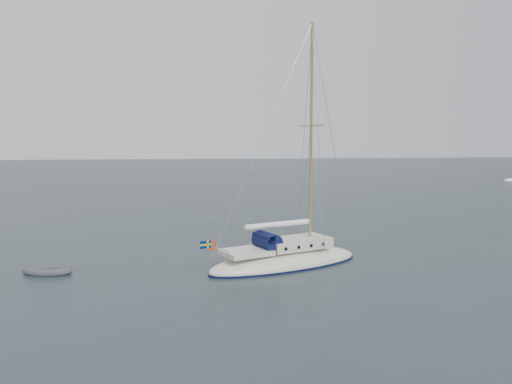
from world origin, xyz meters
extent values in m
plane|color=black|center=(0.00, 0.00, 0.00)|extent=(300.00, 300.00, 0.00)
ellipsoid|color=beige|center=(2.44, 0.80, 0.16)|extent=(9.33, 2.90, 1.55)
cube|color=beige|center=(3.16, 0.80, 1.22)|extent=(3.73, 1.97, 0.57)
cube|color=beige|center=(-0.05, 0.80, 1.06)|extent=(2.49, 1.97, 0.26)
cylinder|color=#0B1138|center=(1.25, 0.80, 1.51)|extent=(0.99, 1.71, 0.99)
cube|color=#0B1138|center=(1.04, 0.80, 1.71)|extent=(0.47, 1.71, 0.41)
cylinder|color=olive|center=(4.10, 0.80, 7.15)|extent=(0.16, 0.16, 12.43)
cylinder|color=olive|center=(4.10, 0.80, 7.77)|extent=(0.05, 2.28, 0.05)
cylinder|color=olive|center=(1.92, 0.80, 2.33)|extent=(4.35, 0.10, 0.10)
cylinder|color=white|center=(1.92, 0.80, 2.38)|extent=(4.05, 0.29, 0.29)
cylinder|color=#94949C|center=(-1.71, 0.80, 1.50)|extent=(0.04, 2.28, 0.04)
torus|color=#FF3100|center=(-1.76, 1.42, 1.50)|extent=(0.56, 0.10, 0.56)
cylinder|color=olive|center=(-2.07, 0.80, 1.40)|extent=(0.03, 0.03, 0.93)
cube|color=#001761|center=(-2.38, 0.80, 1.71)|extent=(0.62, 0.02, 0.39)
cube|color=#E1C500|center=(-2.38, 0.80, 1.71)|extent=(0.64, 0.03, 0.09)
cube|color=#E1C500|center=(-2.27, 0.80, 1.71)|extent=(0.09, 0.03, 0.41)
cylinder|color=black|center=(1.82, 1.80, 1.22)|extent=(0.19, 0.06, 0.19)
cylinder|color=black|center=(1.82, -0.19, 1.22)|extent=(0.19, 0.06, 0.19)
cylinder|color=black|center=(2.64, 1.80, 1.22)|extent=(0.19, 0.06, 0.19)
cylinder|color=black|center=(2.64, -0.19, 1.22)|extent=(0.19, 0.06, 0.19)
cylinder|color=black|center=(3.47, 1.80, 1.22)|extent=(0.19, 0.06, 0.19)
cylinder|color=black|center=(3.47, -0.19, 1.22)|extent=(0.19, 0.06, 0.19)
cylinder|color=black|center=(4.30, 1.80, 1.22)|extent=(0.19, 0.06, 0.19)
cylinder|color=black|center=(4.30, -0.19, 1.22)|extent=(0.19, 0.06, 0.19)
cube|color=#46464A|center=(-10.25, 0.73, 0.11)|extent=(1.61, 0.66, 0.09)
camera|label=1|loc=(-2.67, -25.95, 7.05)|focal=35.00mm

